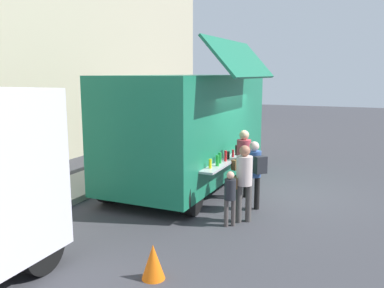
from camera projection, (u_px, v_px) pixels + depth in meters
The scene contains 9 objects.
ground_plane at pixel (274, 193), 10.52m from camera, with size 60.00×60.00×0.00m, color #38383D.
curb_strip at pixel (9, 214), 8.80m from camera, with size 28.00×1.60×0.15m, color #9E998E.
food_truck_main at pixel (191, 126), 11.17m from camera, with size 6.09×3.41×3.90m.
traffic_cone_orange at pixel (153, 262), 6.12m from camera, with size 0.36×0.36×0.55m, color orange.
trash_bin at pixel (176, 140), 15.89m from camera, with size 0.60×0.60×0.99m, color #2D5C35.
customer_front_ordering at pixel (243, 158), 9.97m from camera, with size 0.55×0.40×1.72m.
customer_mid_with_backpack at pixel (255, 169), 9.08m from camera, with size 0.48×0.50×1.59m.
customer_rear_waiting at pixel (243, 177), 8.35m from camera, with size 0.44×0.50×1.64m.
child_near_queue at pixel (230, 194), 8.17m from camera, with size 0.23×0.23×1.15m.
Camera 1 is at (-10.19, -1.92, 3.09)m, focal length 37.82 mm.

